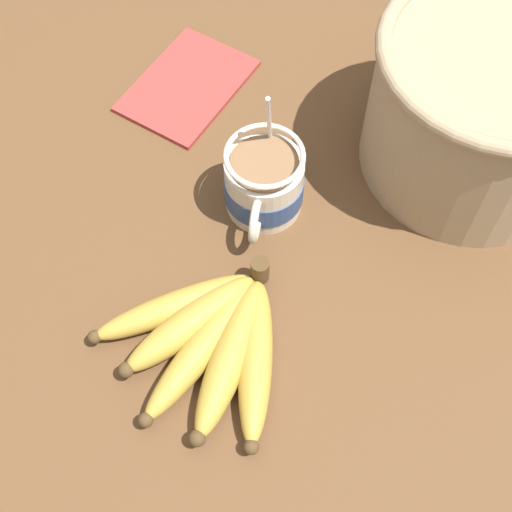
% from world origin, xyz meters
% --- Properties ---
extents(table, '(0.98, 0.98, 0.03)m').
position_xyz_m(table, '(0.00, 0.00, 0.02)').
color(table, brown).
rests_on(table, ground).
extents(coffee_mug, '(0.13, 0.09, 0.16)m').
position_xyz_m(coffee_mug, '(-0.07, 0.00, 0.07)').
color(coffee_mug, beige).
rests_on(coffee_mug, table).
extents(banana_bunch, '(0.20, 0.20, 0.04)m').
position_xyz_m(banana_bunch, '(0.12, -0.02, 0.05)').
color(banana_bunch, '#4C381E').
rests_on(banana_bunch, table).
extents(woven_basket, '(0.26, 0.26, 0.18)m').
position_xyz_m(woven_basket, '(-0.17, 0.22, 0.13)').
color(woven_basket, tan).
rests_on(woven_basket, table).
extents(napkin, '(0.20, 0.17, 0.01)m').
position_xyz_m(napkin, '(-0.22, -0.12, 0.04)').
color(napkin, '#A33833').
rests_on(napkin, table).
extents(small_plate, '(0.15, 0.15, 0.01)m').
position_xyz_m(small_plate, '(-0.18, 0.24, 0.04)').
color(small_plate, '#333842').
rests_on(small_plate, table).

